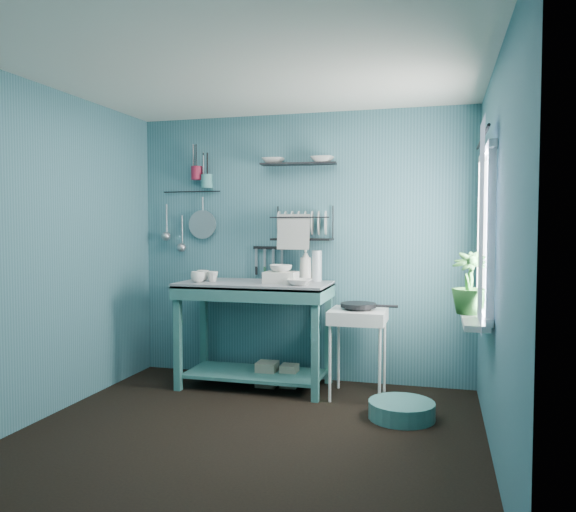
% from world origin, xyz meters
% --- Properties ---
extents(floor, '(3.20, 3.20, 0.00)m').
position_xyz_m(floor, '(0.00, 0.00, 0.00)').
color(floor, black).
rests_on(floor, ground).
extents(ceiling, '(3.20, 3.20, 0.00)m').
position_xyz_m(ceiling, '(0.00, 0.00, 2.50)').
color(ceiling, silver).
rests_on(ceiling, ground).
extents(wall_back, '(3.20, 0.00, 3.20)m').
position_xyz_m(wall_back, '(0.00, 1.50, 1.25)').
color(wall_back, '#396A76').
rests_on(wall_back, ground).
extents(wall_front, '(3.20, 0.00, 3.20)m').
position_xyz_m(wall_front, '(0.00, -1.50, 1.25)').
color(wall_front, '#396A76').
rests_on(wall_front, ground).
extents(wall_left, '(0.00, 3.00, 3.00)m').
position_xyz_m(wall_left, '(-1.60, 0.00, 1.25)').
color(wall_left, '#396A76').
rests_on(wall_left, ground).
extents(wall_right, '(0.00, 3.00, 3.00)m').
position_xyz_m(wall_right, '(1.60, 0.00, 1.25)').
color(wall_right, '#396A76').
rests_on(wall_right, ground).
extents(work_counter, '(1.42, 0.85, 0.95)m').
position_xyz_m(work_counter, '(-0.33, 1.10, 0.47)').
color(work_counter, '#377570').
rests_on(work_counter, floor).
extents(mug_left, '(0.12, 0.12, 0.10)m').
position_xyz_m(mug_left, '(-0.81, 0.94, 1.00)').
color(mug_left, silver).
rests_on(mug_left, work_counter).
extents(mug_mid, '(0.14, 0.14, 0.09)m').
position_xyz_m(mug_mid, '(-0.71, 1.04, 0.99)').
color(mug_mid, silver).
rests_on(mug_mid, work_counter).
extents(mug_right, '(0.17, 0.17, 0.10)m').
position_xyz_m(mug_right, '(-0.83, 1.10, 1.00)').
color(mug_right, silver).
rests_on(mug_right, work_counter).
extents(wash_tub, '(0.28, 0.22, 0.10)m').
position_xyz_m(wash_tub, '(-0.08, 1.08, 1.00)').
color(wash_tub, silver).
rests_on(wash_tub, work_counter).
extents(tub_bowl, '(0.20, 0.19, 0.06)m').
position_xyz_m(tub_bowl, '(-0.08, 1.08, 1.08)').
color(tub_bowl, silver).
rests_on(tub_bowl, wash_tub).
extents(soap_bottle, '(0.11, 0.12, 0.30)m').
position_xyz_m(soap_bottle, '(0.09, 1.30, 1.10)').
color(soap_bottle, silver).
rests_on(soap_bottle, work_counter).
extents(water_bottle, '(0.09, 0.09, 0.28)m').
position_xyz_m(water_bottle, '(0.19, 1.32, 1.09)').
color(water_bottle, silver).
rests_on(water_bottle, work_counter).
extents(counter_bowl, '(0.22, 0.22, 0.05)m').
position_xyz_m(counter_bowl, '(0.12, 0.95, 0.97)').
color(counter_bowl, silver).
rests_on(counter_bowl, work_counter).
extents(hotplate_stand, '(0.55, 0.55, 0.75)m').
position_xyz_m(hotplate_stand, '(0.61, 1.05, 0.37)').
color(hotplate_stand, white).
rests_on(hotplate_stand, floor).
extents(frying_pan, '(0.30, 0.30, 0.03)m').
position_xyz_m(frying_pan, '(0.61, 1.05, 0.78)').
color(frying_pan, black).
rests_on(frying_pan, hotplate_stand).
extents(knife_strip, '(0.32, 0.03, 0.03)m').
position_xyz_m(knife_strip, '(-0.30, 1.47, 1.24)').
color(knife_strip, black).
rests_on(knife_strip, wall_back).
extents(dish_rack, '(0.56, 0.27, 0.32)m').
position_xyz_m(dish_rack, '(0.04, 1.37, 1.48)').
color(dish_rack, black).
rests_on(dish_rack, wall_back).
extents(upper_shelf, '(0.71, 0.25, 0.01)m').
position_xyz_m(upper_shelf, '(0.00, 1.40, 2.02)').
color(upper_shelf, black).
rests_on(upper_shelf, wall_back).
extents(shelf_bowl_left, '(0.23, 0.23, 0.05)m').
position_xyz_m(shelf_bowl_left, '(-0.24, 1.40, 2.07)').
color(shelf_bowl_left, silver).
rests_on(shelf_bowl_left, upper_shelf).
extents(shelf_bowl_right, '(0.22, 0.22, 0.05)m').
position_xyz_m(shelf_bowl_right, '(0.22, 1.40, 2.06)').
color(shelf_bowl_right, silver).
rests_on(shelf_bowl_right, upper_shelf).
extents(utensil_cup_magenta, '(0.11, 0.11, 0.13)m').
position_xyz_m(utensil_cup_magenta, '(-1.02, 1.42, 1.96)').
color(utensil_cup_magenta, maroon).
rests_on(utensil_cup_magenta, wall_back).
extents(utensil_cup_teal, '(0.11, 0.11, 0.13)m').
position_xyz_m(utensil_cup_teal, '(-0.92, 1.42, 1.88)').
color(utensil_cup_teal, teal).
rests_on(utensil_cup_teal, wall_back).
extents(colander, '(0.28, 0.03, 0.28)m').
position_xyz_m(colander, '(-0.98, 1.45, 1.46)').
color(colander, '#9FA2A7').
rests_on(colander, wall_back).
extents(ladle_outer, '(0.01, 0.01, 0.30)m').
position_xyz_m(ladle_outer, '(-1.37, 1.46, 1.52)').
color(ladle_outer, '#9FA2A7').
rests_on(ladle_outer, wall_back).
extents(ladle_inner, '(0.01, 0.01, 0.30)m').
position_xyz_m(ladle_inner, '(-1.20, 1.46, 1.41)').
color(ladle_inner, '#9FA2A7').
rests_on(ladle_inner, wall_back).
extents(hook_rail, '(0.60, 0.01, 0.01)m').
position_xyz_m(hook_rail, '(-1.10, 1.47, 1.79)').
color(hook_rail, black).
rests_on(hook_rail, wall_back).
extents(window_glass, '(0.00, 1.10, 1.10)m').
position_xyz_m(window_glass, '(1.59, 0.45, 1.40)').
color(window_glass, white).
rests_on(window_glass, wall_right).
extents(windowsill, '(0.16, 0.95, 0.04)m').
position_xyz_m(windowsill, '(1.50, 0.45, 0.81)').
color(windowsill, white).
rests_on(windowsill, wall_right).
extents(curtain, '(0.00, 1.35, 1.35)m').
position_xyz_m(curtain, '(1.52, 0.15, 1.45)').
color(curtain, white).
rests_on(curtain, wall_right).
extents(curtain_rod, '(0.02, 1.05, 0.02)m').
position_xyz_m(curtain_rod, '(1.54, 0.45, 2.05)').
color(curtain_rod, black).
rests_on(curtain_rod, wall_right).
extents(potted_plant, '(0.28, 0.28, 0.44)m').
position_xyz_m(potted_plant, '(1.47, 0.48, 1.05)').
color(potted_plant, '#2E712D').
rests_on(potted_plant, windowsill).
extents(storage_tin_large, '(0.18, 0.18, 0.22)m').
position_xyz_m(storage_tin_large, '(-0.23, 1.15, 0.11)').
color(storage_tin_large, gray).
rests_on(storage_tin_large, floor).
extents(storage_tin_small, '(0.15, 0.15, 0.20)m').
position_xyz_m(storage_tin_small, '(-0.03, 1.18, 0.10)').
color(storage_tin_small, gray).
rests_on(storage_tin_small, floor).
extents(floor_basin, '(0.50, 0.50, 0.13)m').
position_xyz_m(floor_basin, '(1.01, 0.59, 0.07)').
color(floor_basin, teal).
rests_on(floor_basin, floor).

